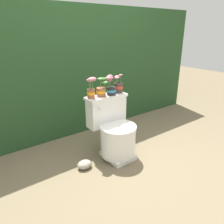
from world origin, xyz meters
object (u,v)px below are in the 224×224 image
toilet (114,131)px  potted_plant_middle (111,87)px  potted_plant_midright (118,86)px  potted_plant_left (91,89)px  garden_stone (85,164)px  potted_plant_midleft (101,90)px

toilet → potted_plant_middle: bearing=68.2°
toilet → potted_plant_midright: bearing=42.5°
potted_plant_left → garden_stone: size_ratio=1.48×
potted_plant_midleft → garden_stone: 0.81m
toilet → potted_plant_left: size_ratio=2.96×
potted_plant_middle → potted_plant_midleft: bearing=171.0°
potted_plant_midright → potted_plant_left: bearing=-177.6°
toilet → potted_plant_middle: 0.49m
potted_plant_middle → garden_stone: size_ratio=1.43×
garden_stone → potted_plant_middle: bearing=18.8°
potted_plant_midleft → potted_plant_midright: 0.24m
potted_plant_midleft → potted_plant_midright: size_ratio=1.01×
potted_plant_left → garden_stone: potted_plant_left is taller
toilet → potted_plant_midleft: size_ratio=3.23×
potted_plant_midright → garden_stone: size_ratio=1.34×
potted_plant_left → potted_plant_midleft: size_ratio=1.09×
potted_plant_middle → potted_plant_midright: (0.12, 0.03, -0.01)m
toilet → potted_plant_left: potted_plant_left is taller
garden_stone → toilet: bearing=3.1°
potted_plant_midright → potted_plant_midleft: bearing=-177.2°
potted_plant_midleft → potted_plant_midright: (0.24, 0.01, 0.00)m
potted_plant_left → garden_stone: 0.80m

